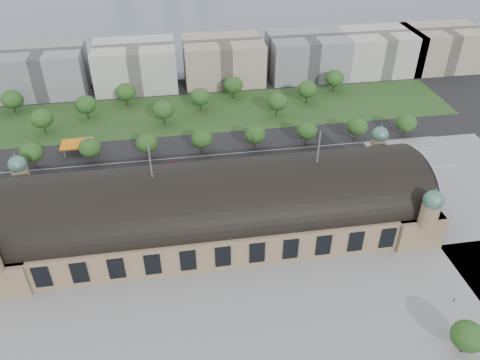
{
  "coord_description": "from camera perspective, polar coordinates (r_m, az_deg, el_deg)",
  "views": [
    {
      "loc": [
        -11.48,
        -126.42,
        111.47
      ],
      "look_at": [
        10.26,
        9.97,
        14.0
      ],
      "focal_mm": 35.0,
      "sensor_mm": 36.0,
      "label": 1
    }
  ],
  "objects": [
    {
      "name": "ground",
      "position": [
        168.94,
        -2.92,
        -6.13
      ],
      "size": [
        900.0,
        900.0,
        0.0
      ],
      "primitive_type": "plane",
      "color": "black",
      "rests_on": "ground"
    },
    {
      "name": "station",
      "position": [
        162.34,
        -3.03,
        -3.41
      ],
      "size": [
        150.0,
        48.4,
        44.3
      ],
      "color": "#877254",
      "rests_on": "ground"
    },
    {
      "name": "plaza_south",
      "position": [
        140.29,
        3.53,
        -17.5
      ],
      "size": [
        190.0,
        48.0,
        0.12
      ],
      "primitive_type": "cube",
      "color": "gray",
      "rests_on": "ground"
    },
    {
      "name": "plaza_east",
      "position": [
        203.75,
        27.23,
        -2.45
      ],
      "size": [
        56.0,
        100.0,
        0.12
      ],
      "primitive_type": "cube",
      "color": "gray",
      "rests_on": "ground"
    },
    {
      "name": "road_slab",
      "position": [
        198.83,
        -9.93,
        0.51
      ],
      "size": [
        260.0,
        26.0,
        0.1
      ],
      "primitive_type": "cube",
      "color": "black",
      "rests_on": "ground"
    },
    {
      "name": "grass_belt",
      "position": [
        246.14,
        -8.97,
        7.83
      ],
      "size": [
        300.0,
        45.0,
        0.1
      ],
      "primitive_type": "cube",
      "color": "#23461C",
      "rests_on": "ground"
    },
    {
      "name": "petrol_station",
      "position": [
        224.34,
        -18.79,
        4.26
      ],
      "size": [
        14.0,
        13.0,
        5.05
      ],
      "color": "orange",
      "rests_on": "ground"
    },
    {
      "name": "lake",
      "position": [
        438.97,
        -7.74,
        20.21
      ],
      "size": [
        700.0,
        320.0,
        0.08
      ],
      "primitive_type": "cube",
      "color": "slate",
      "rests_on": "ground"
    },
    {
      "name": "office_2",
      "position": [
        286.16,
        -22.82,
        12.15
      ],
      "size": [
        45.0,
        32.0,
        24.0
      ],
      "primitive_type": "cube",
      "color": "gray",
      "rests_on": "ground"
    },
    {
      "name": "office_3",
      "position": [
        278.46,
        -12.61,
        13.45
      ],
      "size": [
        45.0,
        32.0,
        24.0
      ],
      "primitive_type": "cube",
      "color": "#B3B1AA",
      "rests_on": "ground"
    },
    {
      "name": "office_4",
      "position": [
        279.62,
        -2.06,
        14.35
      ],
      "size": [
        45.0,
        32.0,
        24.0
      ],
      "primitive_type": "cube",
      "color": "tan",
      "rests_on": "ground"
    },
    {
      "name": "office_5",
      "position": [
        289.54,
        8.14,
        14.78
      ],
      "size": [
        45.0,
        32.0,
        24.0
      ],
      "primitive_type": "cube",
      "color": "gray",
      "rests_on": "ground"
    },
    {
      "name": "office_6",
      "position": [
        305.27,
        16.55,
        14.79
      ],
      "size": [
        45.0,
        32.0,
        24.0
      ],
      "primitive_type": "cube",
      "color": "#B3B1AA",
      "rests_on": "ground"
    },
    {
      "name": "office_7",
      "position": [
        323.9,
        23.22,
        14.59
      ],
      "size": [
        45.0,
        32.0,
        24.0
      ],
      "primitive_type": "cube",
      "color": "tan",
      "rests_on": "ground"
    },
    {
      "name": "tree_row_2",
      "position": [
        216.06,
        -24.07,
        3.1
      ],
      "size": [
        9.6,
        9.6,
        11.52
      ],
      "color": "#2D2116",
      "rests_on": "ground"
    },
    {
      "name": "tree_row_3",
      "position": [
        210.6,
        -17.82,
        3.77
      ],
      "size": [
        9.6,
        9.6,
        11.52
      ],
      "color": "#2D2116",
      "rests_on": "ground"
    },
    {
      "name": "tree_row_4",
      "position": [
        207.79,
        -11.3,
        4.42
      ],
      "size": [
        9.6,
        9.6,
        11.52
      ],
      "color": "#2D2116",
      "rests_on": "ground"
    },
    {
      "name": "tree_row_5",
      "position": [
        207.73,
        -4.69,
        5.03
      ],
      "size": [
        9.6,
        9.6,
        11.52
      ],
      "color": "#2D2116",
      "rests_on": "ground"
    },
    {
      "name": "tree_row_6",
      "position": [
        210.42,
        1.86,
        5.56
      ],
      "size": [
        9.6,
        9.6,
        11.52
      ],
      "color": "#2D2116",
      "rests_on": "ground"
    },
    {
      "name": "tree_row_7",
      "position": [
        215.77,
        8.17,
        6.0
      ],
      "size": [
        9.6,
        9.6,
        11.52
      ],
      "color": "#2D2116",
      "rests_on": "ground"
    },
    {
      "name": "tree_row_8",
      "position": [
        223.58,
        14.12,
        6.35
      ],
      "size": [
        9.6,
        9.6,
        11.52
      ],
      "color": "#2D2116",
      "rests_on": "ground"
    },
    {
      "name": "tree_row_9",
      "position": [
        233.6,
        19.62,
        6.62
      ],
      "size": [
        9.6,
        9.6,
        11.52
      ],
      "color": "#2D2116",
      "rests_on": "ground"
    },
    {
      "name": "tree_belt_2",
      "position": [
        267.71,
        -26.07,
        8.83
      ],
      "size": [
        10.4,
        10.4,
        12.48
      ],
      "color": "#2D2116",
      "rests_on": "ground"
    },
    {
      "name": "tree_belt_3",
      "position": [
        241.54,
        -23.01,
        6.94
      ],
      "size": [
        10.4,
        10.4,
        12.48
      ],
      "color": "#2D2116",
      "rests_on": "ground"
    },
    {
      "name": "tree_belt_4",
      "position": [
        248.06,
        -18.27,
        8.75
      ],
      "size": [
        10.4,
        10.4,
        12.48
      ],
      "color": "#2D2116",
      "rests_on": "ground"
    },
    {
      "name": "tree_belt_5",
      "position": [
        256.39,
        -13.76,
        10.4
      ],
      "size": [
        10.4,
        10.4,
        12.48
      ],
      "color": "#2D2116",
      "rests_on": "ground"
    },
    {
      "name": "tree_belt_6",
      "position": [
        233.61,
        -9.32,
        8.45
      ],
      "size": [
        10.4,
        10.4,
        12.48
      ],
      "color": "#2D2116",
      "rests_on": "ground"
    },
    {
      "name": "tree_belt_7",
      "position": [
        244.82,
        -4.89,
        10.09
      ],
      "size": [
        10.4,
        10.4,
        12.48
      ],
      "color": "#2D2116",
      "rests_on": "ground"
    },
    {
      "name": "tree_belt_8",
      "position": [
        257.5,
        -0.84,
        11.53
      ],
      "size": [
        10.4,
        10.4,
        12.48
      ],
      "color": "#2D2116",
      "rests_on": "ground"
    },
    {
      "name": "tree_belt_9",
      "position": [
        239.39,
        4.58,
        9.5
      ],
      "size": [
        10.4,
        10.4,
        12.48
      ],
      "color": "#2D2116",
      "rests_on": "ground"
    },
    {
      "name": "tree_belt_10",
      "position": [
        254.63,
        8.22,
        10.88
      ],
      "size": [
        10.4,
        10.4,
        12.48
      ],
      "color": "#2D2116",
      "rests_on": "ground"
    },
    {
      "name": "tree_belt_11",
      "position": [
        270.87,
        11.46,
        12.07
      ],
      "size": [
        10.4,
        10.4,
        12.48
      ],
      "color": "#2D2116",
      "rests_on": "ground"
    },
    {
      "name": "tree_plaza_s",
      "position": [
        143.1,
        26.03,
        -16.74
      ],
      "size": [
        9.0,
        9.0,
        10.64
      ],
      "color": "#2D2116",
      "rests_on": "ground"
    },
    {
      "name": "traffic_car_2",
      "position": [
        195.87,
        -17.35,
        -1.04
      ],
      "size": [
        5.63,
        2.71,
        1.55
      ],
      "primitive_type": "imported",
      "rotation": [
        0.0,
        0.0,
        -1.54
      ],
      "color": "black",
      "rests_on": "ground"
    },
    {
      "name": "traffic_car_3",
      "position": [
        204.4,
        -8.15,
        2.01
      ],
      "size": [
        5.22,
        2.54,
        1.46
      ],
      "primitive_type": "imported",
      "rotation": [
        0.0,
        0.0,
        1.67
      ],
      "color": "maroon",
      "rests_on": "ground"
    },
    {
      "name": "traffic_car_4",
      "position": [
        192.03,
        -1.89,
        -0.01
      ],
      "size": [
        4.73,
        2.31,
        1.55
      ],
      "primitive_type": "imported",
      "rotation": [
        0.0,
        0.0,
        -1.68
      ],
      "color": "#162240",
      "rests_on": "ground"
    },
    {
      "name": "traffic_car_5",
      "position": [
        203.86,
        4.0,
        2.19
      ],
      "size": [
        4.15,
        1.9,
        1.32
      ],
      "primitive_type": "imported",
      "rotation": [
        0.0,
        0.0,
        1.7
      ],
      "color": "slate",
      "rests_on": "ground"
    },
    {
      "name": "traffic_car_6",
      "position": [
        215.8,
        21.22,
        1.71
      ],
      "size": [
        5.78,
        2.81,
        1.58
      ],
      "primitive_type": "imported",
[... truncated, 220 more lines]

